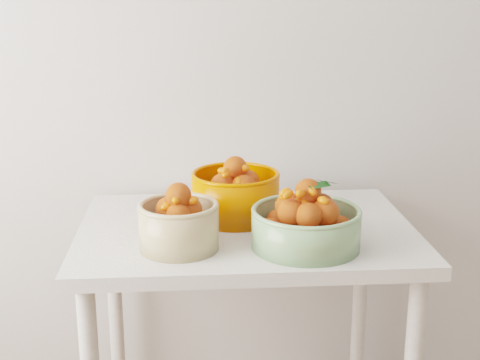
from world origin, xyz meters
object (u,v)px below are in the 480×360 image
(bowl_cream, at_px, (179,224))
(bowl_orange, at_px, (235,194))
(bowl_green, at_px, (306,224))
(table, at_px, (246,256))

(bowl_cream, bearing_deg, bowl_orange, 55.21)
(bowl_green, bearing_deg, bowl_orange, 124.16)
(bowl_cream, height_order, bowl_green, bowl_green)
(bowl_cream, height_order, bowl_orange, bowl_orange)
(table, distance_m, bowl_orange, 0.19)
(bowl_green, relative_size, bowl_orange, 1.05)
(table, xyz_separation_m, bowl_orange, (-0.03, 0.08, 0.17))
(bowl_green, xyz_separation_m, bowl_orange, (-0.18, 0.26, 0.01))
(table, distance_m, bowl_green, 0.28)
(bowl_cream, relative_size, bowl_orange, 0.81)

